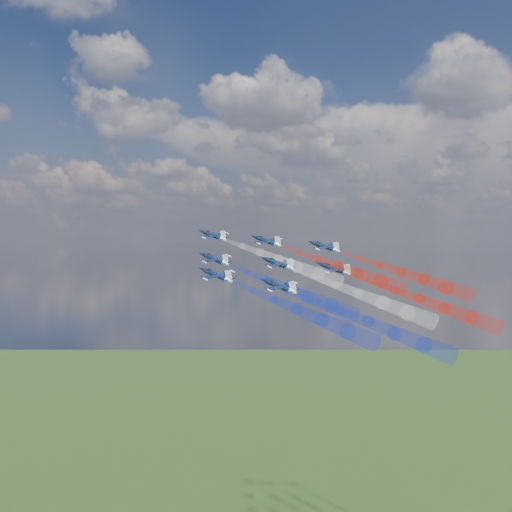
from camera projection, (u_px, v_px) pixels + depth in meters
The scene contains 16 objects.
jet_lead at pixel (213, 235), 187.26m from camera, with size 9.88×12.36×3.29m, color black, non-canonical shape.
trail_lead at pixel (278, 259), 170.99m from camera, with size 4.12×41.29×4.12m, color white, non-canonical shape.
jet_inner_left at pixel (214, 259), 171.71m from camera, with size 9.88×12.36×3.29m, color black, non-canonical shape.
trail_inner_left at pixel (286, 288), 155.44m from camera, with size 4.12×41.29×4.12m, color #172FC5, non-canonical shape.
jet_inner_right at pixel (267, 241), 186.20m from camera, with size 9.88×12.36×3.29m, color black, non-canonical shape.
trail_inner_right at pixel (338, 266), 169.92m from camera, with size 4.12×41.29×4.12m, color red, non-canonical shape.
jet_outer_left at pixel (216, 275), 154.85m from camera, with size 9.88×12.36×3.29m, color black, non-canonical shape.
trail_outer_left at pixel (297, 309), 138.58m from camera, with size 4.12×41.29×4.12m, color #172FC5, non-canonical shape.
jet_center_third at pixel (278, 263), 168.90m from camera, with size 9.88×12.36×3.29m, color black, non-canonical shape.
trail_center_third at pixel (358, 293), 152.63m from camera, with size 4.12×41.29×4.12m, color white, non-canonical shape.
jet_outer_right at pixel (325, 247), 186.68m from camera, with size 9.88×12.36×3.29m, color black, non-canonical shape.
trail_outer_right at pixel (401, 272), 170.41m from camera, with size 4.12×41.29×4.12m, color red, non-canonical shape.
jet_rear_left at pixel (279, 286), 154.30m from camera, with size 9.88×12.36×3.29m, color black, non-canonical shape.
trail_rear_left at pixel (368, 322), 138.03m from camera, with size 4.12×41.29×4.12m, color #172FC5, non-canonical shape.
jet_rear_right at pixel (334, 269), 170.40m from camera, with size 9.88×12.36×3.29m, color black, non-canonical shape.
trail_rear_right at pixel (419, 299), 154.12m from camera, with size 4.12×41.29×4.12m, color red, non-canonical shape.
Camera 1 is at (72.45, -171.23, 177.39)m, focal length 43.68 mm.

